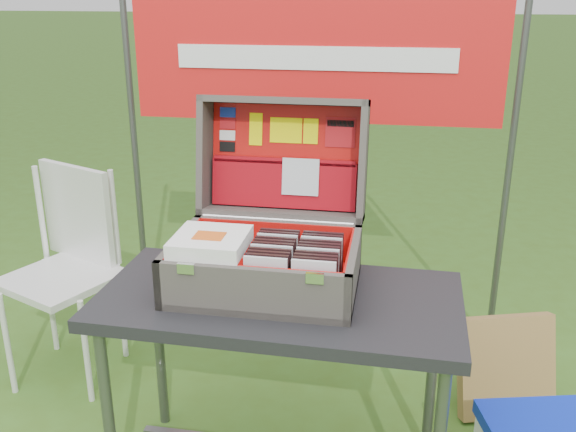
% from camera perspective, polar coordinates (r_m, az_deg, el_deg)
% --- Properties ---
extents(table, '(1.12, 0.58, 0.69)m').
position_cam_1_polar(table, '(2.16, -0.75, -15.25)').
color(table, '#242426').
rests_on(table, ground).
extents(table_top, '(1.12, 0.58, 0.04)m').
position_cam_1_polar(table_top, '(1.99, -0.79, -7.53)').
color(table_top, '#242426').
rests_on(table_top, ground).
extents(table_leg_fl, '(0.04, 0.04, 0.65)m').
position_cam_1_polar(table_leg_fl, '(2.14, -15.66, -17.13)').
color(table_leg_fl, '#59595B').
rests_on(table_leg_fl, ground).
extents(table_leg_bl, '(0.04, 0.04, 0.65)m').
position_cam_1_polar(table_leg_bl, '(2.47, -11.36, -11.34)').
color(table_leg_bl, '#59595B').
rests_on(table_leg_bl, ground).
extents(table_leg_br, '(0.04, 0.04, 0.65)m').
position_cam_1_polar(table_leg_br, '(2.34, 12.68, -13.48)').
color(table_leg_br, '#59595B').
rests_on(table_leg_br, ground).
extents(suitcase, '(0.57, 0.57, 0.54)m').
position_cam_1_polar(suitcase, '(1.98, -1.79, 1.41)').
color(suitcase, '#5F5A53').
rests_on(suitcase, table).
extents(suitcase_base_bottom, '(0.57, 0.41, 0.02)m').
position_cam_1_polar(suitcase_base_bottom, '(2.03, -2.05, -6.10)').
color(suitcase_base_bottom, '#5F5A53').
rests_on(suitcase_base_bottom, table_top).
extents(suitcase_base_wall_front, '(0.57, 0.02, 0.15)m').
position_cam_1_polar(suitcase_base_wall_front, '(1.83, -3.33, -6.85)').
color(suitcase_base_wall_front, '#5F5A53').
rests_on(suitcase_base_wall_front, table_top).
extents(suitcase_base_wall_back, '(0.57, 0.02, 0.15)m').
position_cam_1_polar(suitcase_base_wall_back, '(2.17, -1.02, -2.36)').
color(suitcase_base_wall_back, '#5F5A53').
rests_on(suitcase_base_wall_back, table_top).
extents(suitcase_base_wall_left, '(0.02, 0.41, 0.15)m').
position_cam_1_polar(suitcase_base_wall_left, '(2.07, -9.55, -3.82)').
color(suitcase_base_wall_left, '#5F5A53').
rests_on(suitcase_base_wall_left, table_top).
extents(suitcase_base_wall_right, '(0.02, 0.41, 0.15)m').
position_cam_1_polar(suitcase_base_wall_right, '(1.96, 5.82, -4.96)').
color(suitcase_base_wall_right, '#5F5A53').
rests_on(suitcase_base_wall_right, table_top).
extents(suitcase_liner_floor, '(0.53, 0.36, 0.01)m').
position_cam_1_polar(suitcase_liner_floor, '(2.02, -2.06, -5.74)').
color(suitcase_liner_floor, red).
rests_on(suitcase_liner_floor, suitcase_base_bottom).
extents(suitcase_latch_left, '(0.05, 0.01, 0.03)m').
position_cam_1_polar(suitcase_latch_left, '(1.84, -9.06, -4.63)').
color(suitcase_latch_left, silver).
rests_on(suitcase_latch_left, suitcase_base_wall_front).
extents(suitcase_latch_right, '(0.05, 0.01, 0.03)m').
position_cam_1_polar(suitcase_latch_right, '(1.76, 2.41, -5.55)').
color(suitcase_latch_right, silver).
rests_on(suitcase_latch_right, suitcase_base_wall_front).
extents(suitcase_hinge, '(0.51, 0.02, 0.02)m').
position_cam_1_polar(suitcase_hinge, '(2.15, -0.98, -0.36)').
color(suitcase_hinge, silver).
rests_on(suitcase_hinge, suitcase_base_wall_back).
extents(suitcase_lid_back, '(0.57, 0.09, 0.41)m').
position_cam_1_polar(suitcase_lid_back, '(2.27, -0.16, 5.32)').
color(suitcase_lid_back, '#5F5A53').
rests_on(suitcase_lid_back, suitcase_base_wall_back).
extents(suitcase_lid_rim_far, '(0.57, 0.15, 0.05)m').
position_cam_1_polar(suitcase_lid_rim_far, '(2.20, -0.31, 10.23)').
color(suitcase_lid_rim_far, '#5F5A53').
rests_on(suitcase_lid_rim_far, suitcase_lid_back).
extents(suitcase_lid_rim_near, '(0.57, 0.15, 0.05)m').
position_cam_1_polar(suitcase_lid_rim_near, '(2.23, -0.60, 0.25)').
color(suitcase_lid_rim_near, '#5F5A53').
rests_on(suitcase_lid_rim_near, suitcase_lid_back).
extents(suitcase_lid_rim_left, '(0.02, 0.22, 0.43)m').
position_cam_1_polar(suitcase_lid_rim_left, '(2.27, -7.33, 5.46)').
color(suitcase_lid_rim_left, '#5F5A53').
rests_on(suitcase_lid_rim_left, suitcase_lid_back).
extents(suitcase_lid_rim_right, '(0.02, 0.22, 0.43)m').
position_cam_1_polar(suitcase_lid_rim_right, '(2.17, 6.71, 4.85)').
color(suitcase_lid_rim_right, '#5F5A53').
rests_on(suitcase_lid_rim_right, suitcase_lid_back).
extents(suitcase_lid_liner, '(0.52, 0.07, 0.35)m').
position_cam_1_polar(suitcase_lid_liner, '(2.25, -0.23, 5.30)').
color(suitcase_lid_liner, red).
rests_on(suitcase_lid_liner, suitcase_lid_back).
extents(suitcase_liner_wall_front, '(0.53, 0.01, 0.13)m').
position_cam_1_polar(suitcase_liner_wall_front, '(1.84, -3.24, -6.34)').
color(suitcase_liner_wall_front, red).
rests_on(suitcase_liner_wall_front, suitcase_base_bottom).
extents(suitcase_liner_wall_back, '(0.53, 0.01, 0.13)m').
position_cam_1_polar(suitcase_liner_wall_back, '(2.15, -1.10, -2.23)').
color(suitcase_liner_wall_back, red).
rests_on(suitcase_liner_wall_back, suitcase_base_bottom).
extents(suitcase_liner_wall_left, '(0.01, 0.36, 0.13)m').
position_cam_1_polar(suitcase_liner_wall_left, '(2.06, -9.20, -3.56)').
color(suitcase_liner_wall_left, red).
rests_on(suitcase_liner_wall_left, suitcase_base_bottom).
extents(suitcase_liner_wall_right, '(0.01, 0.36, 0.13)m').
position_cam_1_polar(suitcase_liner_wall_right, '(1.96, 5.41, -4.64)').
color(suitcase_liner_wall_right, red).
rests_on(suitcase_liner_wall_right, suitcase_base_bottom).
extents(suitcase_lid_pocket, '(0.51, 0.06, 0.17)m').
position_cam_1_polar(suitcase_lid_pocket, '(2.24, -0.38, 2.85)').
color(suitcase_lid_pocket, maroon).
rests_on(suitcase_lid_pocket, suitcase_lid_liner).
extents(suitcase_pocket_edge, '(0.50, 0.02, 0.02)m').
position_cam_1_polar(suitcase_pocket_edge, '(2.23, -0.35, 4.91)').
color(suitcase_pocket_edge, maroon).
rests_on(suitcase_pocket_edge, suitcase_lid_pocket).
extents(suitcase_pocket_cd, '(0.13, 0.03, 0.13)m').
position_cam_1_polar(suitcase_pocket_cd, '(2.21, 1.12, 3.50)').
color(suitcase_pocket_cd, silver).
rests_on(suitcase_pocket_cd, suitcase_lid_pocket).
extents(lid_sticker_cc_a, '(0.06, 0.01, 0.03)m').
position_cam_1_polar(lid_sticker_cc_a, '(2.29, -5.38, 9.16)').
color(lid_sticker_cc_a, '#1933B2').
rests_on(lid_sticker_cc_a, suitcase_lid_liner).
extents(lid_sticker_cc_b, '(0.06, 0.01, 0.03)m').
position_cam_1_polar(lid_sticker_cc_b, '(2.29, -5.39, 8.16)').
color(lid_sticker_cc_b, '#B11319').
rests_on(lid_sticker_cc_b, suitcase_lid_liner).
extents(lid_sticker_cc_c, '(0.06, 0.01, 0.03)m').
position_cam_1_polar(lid_sticker_cc_c, '(2.29, -5.41, 7.16)').
color(lid_sticker_cc_c, white).
rests_on(lid_sticker_cc_c, suitcase_lid_liner).
extents(lid_sticker_cc_d, '(0.06, 0.01, 0.03)m').
position_cam_1_polar(lid_sticker_cc_d, '(2.29, -5.42, 6.16)').
color(lid_sticker_cc_d, black).
rests_on(lid_sticker_cc_d, suitcase_lid_liner).
extents(lid_card_neon_tall, '(0.05, 0.02, 0.11)m').
position_cam_1_polar(lid_card_neon_tall, '(2.26, -2.88, 7.71)').
color(lid_card_neon_tall, '#E5E001').
rests_on(lid_card_neon_tall, suitcase_lid_liner).
extents(lid_card_neon_main, '(0.11, 0.02, 0.09)m').
position_cam_1_polar(lid_card_neon_main, '(2.24, -0.18, 7.62)').
color(lid_card_neon_main, '#E5E001').
rests_on(lid_card_neon_main, suitcase_lid_liner).
extents(lid_card_neon_small, '(0.05, 0.02, 0.09)m').
position_cam_1_polar(lid_card_neon_small, '(2.23, 2.03, 7.54)').
color(lid_card_neon_small, '#E5E001').
rests_on(lid_card_neon_small, suitcase_lid_liner).
extents(lid_sticker_band, '(0.10, 0.02, 0.10)m').
position_cam_1_polar(lid_sticker_band, '(2.22, 4.67, 7.42)').
color(lid_sticker_band, '#B11319').
rests_on(lid_sticker_band, suitcase_lid_liner).
extents(lid_sticker_band_bar, '(0.09, 0.01, 0.02)m').
position_cam_1_polar(lid_sticker_band_bar, '(2.22, 4.70, 8.20)').
color(lid_sticker_band_bar, black).
rests_on(lid_sticker_band_bar, suitcase_lid_liner).
extents(cd_left_0, '(0.13, 0.01, 0.14)m').
position_cam_1_polar(cd_left_0, '(1.84, -2.00, -5.77)').
color(cd_left_0, silver).
rests_on(cd_left_0, suitcase_liner_floor).
extents(cd_left_1, '(0.13, 0.01, 0.14)m').
position_cam_1_polar(cd_left_1, '(1.86, -1.86, -5.48)').
color(cd_left_1, black).
rests_on(cd_left_1, suitcase_liner_floor).
extents(cd_left_2, '(0.13, 0.01, 0.14)m').
position_cam_1_polar(cd_left_2, '(1.88, -1.72, -5.19)').
color(cd_left_2, black).
rests_on(cd_left_2, suitcase_liner_floor).
extents(cd_left_3, '(0.13, 0.01, 0.14)m').
position_cam_1_polar(cd_left_3, '(1.90, -1.59, -4.91)').
color(cd_left_3, black).
rests_on(cd_left_3, suitcase_liner_floor).
extents(cd_left_4, '(0.13, 0.01, 0.14)m').
position_cam_1_polar(cd_left_4, '(1.92, -1.45, -4.63)').
color(cd_left_4, silver).
rests_on(cd_left_4, suitcase_liner_floor).
extents(cd_left_5, '(0.13, 0.01, 0.14)m').
position_cam_1_polar(cd_left_5, '(1.94, -1.32, -4.36)').
color(cd_left_5, black).
rests_on(cd_left_5, suitcase_liner_floor).
extents(cd_left_6, '(0.13, 0.01, 0.14)m').
position_cam_1_polar(cd_left_6, '(1.96, -1.19, -4.10)').
color(cd_left_6, black).
rests_on(cd_left_6, suitcase_liner_floor).
extents(cd_left_7, '(0.13, 0.01, 0.14)m').
position_cam_1_polar(cd_left_7, '(1.98, -1.07, -3.84)').
color(cd_left_7, black).
rests_on(cd_left_7, suitcase_liner_floor).
extents(cd_left_8, '(0.13, 0.01, 0.14)m').
position_cam_1_polar(cd_left_8, '(2.00, -0.95, -3.59)').
color(cd_left_8, silver).
rests_on(cd_left_8, suitcase_liner_floor).
extents(cd_left_9, '(0.13, 0.01, 0.14)m').
position_cam_1_polar(cd_left_9, '(2.02, -0.83, -3.34)').
color(cd_left_9, black).
rests_on(cd_left_9, suitcase_liner_floor).
extents(cd_left_10, '(0.13, 0.01, 0.14)m').
position_cam_1_polar(cd_left_10, '(2.04, -0.71, -3.10)').
color(cd_left_10, black).
rests_on(cd_left_10, suitcase_liner_floor).
extents(cd_right_0, '(0.13, 0.01, 0.14)m').
position_cam_1_polar(cd_right_0, '(1.82, 2.27, -6.09)').
color(cd_right_0, silver).
rests_on(cd_right_0, suitcase_liner_floor).
extents(cd_right_1, '(0.13, 0.01, 0.14)m').
position_cam_1_polar(cd_right_1, '(1.84, 2.36, -5.79)').
color(cd_right_1, black).
rests_on(cd_right_1, suitcase_liner_floor).
extents(cd_right_2, '(0.13, 0.01, 0.14)m').
position_cam_1_polar(cd_right_2, '(1.86, 2.46, -5.50)').
color(cd_right_2, black).
rests_on(cd_right_2, suitcase_liner_floor).
extents(cd_right_3, '(0.13, 0.01, 0.14)m').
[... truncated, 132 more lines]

